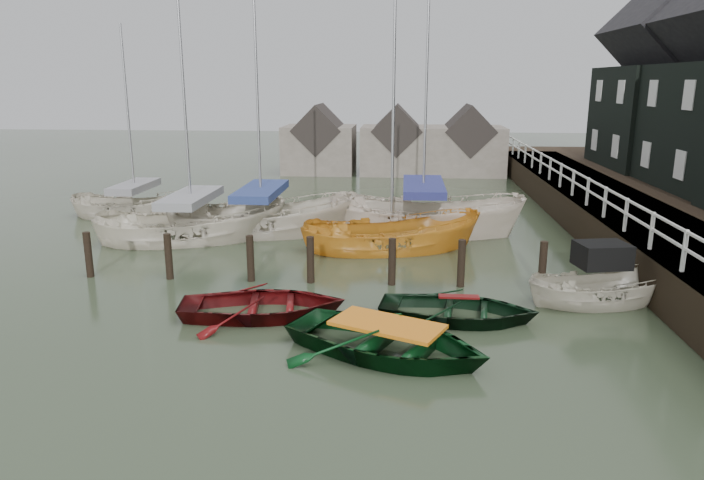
# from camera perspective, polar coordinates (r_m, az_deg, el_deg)

# --- Properties ---
(ground) EXTENTS (120.00, 120.00, 0.00)m
(ground) POSITION_cam_1_polar(r_m,az_deg,el_deg) (15.76, -1.02, -7.38)
(ground) COLOR #293521
(ground) RESTS_ON ground
(pier) EXTENTS (3.04, 32.00, 2.70)m
(pier) POSITION_cam_1_polar(r_m,az_deg,el_deg) (26.33, 22.33, 2.02)
(pier) COLOR black
(pier) RESTS_ON ground
(mooring_pilings) EXTENTS (13.72, 0.22, 1.80)m
(mooring_pilings) POSITION_cam_1_polar(r_m,az_deg,el_deg) (18.54, -3.52, -2.41)
(mooring_pilings) COLOR black
(mooring_pilings) RESTS_ON ground
(far_sheds) EXTENTS (14.00, 4.08, 4.39)m
(far_sheds) POSITION_cam_1_polar(r_m,az_deg,el_deg) (40.77, 3.86, 8.68)
(far_sheds) COLOR #665B51
(far_sheds) RESTS_ON ground
(rowboat_red) EXTENTS (4.57, 3.57, 0.86)m
(rowboat_red) POSITION_cam_1_polar(r_m,az_deg,el_deg) (16.25, -8.03, -6.83)
(rowboat_red) COLOR #500B0C
(rowboat_red) RESTS_ON ground
(rowboat_green) EXTENTS (5.54, 4.90, 0.95)m
(rowboat_green) POSITION_cam_1_polar(r_m,az_deg,el_deg) (13.96, 3.18, -10.36)
(rowboat_green) COLOR black
(rowboat_green) RESTS_ON ground
(rowboat_dkgreen) EXTENTS (4.24, 3.28, 0.81)m
(rowboat_dkgreen) POSITION_cam_1_polar(r_m,az_deg,el_deg) (16.07, 9.60, -7.15)
(rowboat_dkgreen) COLOR black
(rowboat_dkgreen) RESTS_ON ground
(motorboat) EXTENTS (4.27, 2.29, 2.42)m
(motorboat) POSITION_cam_1_polar(r_m,az_deg,el_deg) (18.14, 21.60, -5.11)
(motorboat) COLOR #BEB7A2
(motorboat) RESTS_ON ground
(sailboat_a) EXTENTS (7.51, 4.81, 10.41)m
(sailboat_a) POSITION_cam_1_polar(r_m,az_deg,el_deg) (24.32, -14.24, 0.14)
(sailboat_a) COLOR beige
(sailboat_a) RESTS_ON ground
(sailboat_b) EXTENTS (7.69, 3.95, 10.92)m
(sailboat_b) POSITION_cam_1_polar(r_m,az_deg,el_deg) (24.86, -8.17, 0.74)
(sailboat_b) COLOR beige
(sailboat_b) RESTS_ON ground
(sailboat_c) EXTENTS (6.79, 3.73, 10.59)m
(sailboat_c) POSITION_cam_1_polar(r_m,az_deg,el_deg) (22.32, 3.58, -0.82)
(sailboat_c) COLOR orange
(sailboat_c) RESTS_ON ground
(sailboat_d) EXTENTS (8.32, 4.59, 12.73)m
(sailboat_d) POSITION_cam_1_polar(r_m,az_deg,el_deg) (25.11, 6.41, 0.94)
(sailboat_d) COLOR silver
(sailboat_d) RESTS_ON ground
(sailboat_e) EXTENTS (5.84, 2.20, 9.23)m
(sailboat_e) POSITION_cam_1_polar(r_m,az_deg,el_deg) (29.13, -18.98, 2.10)
(sailboat_e) COLOR beige
(sailboat_e) RESTS_ON ground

